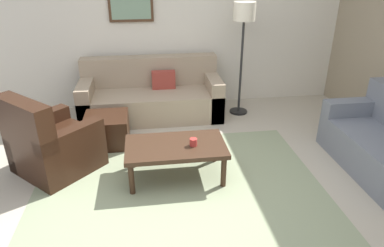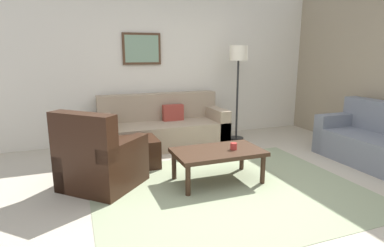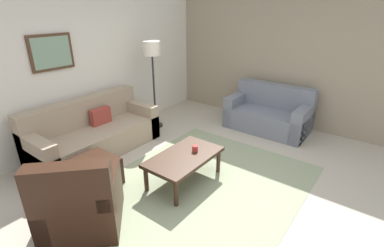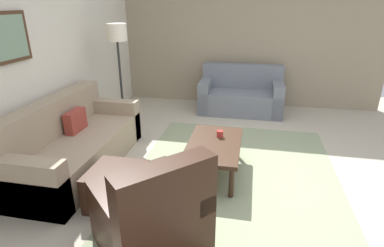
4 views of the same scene
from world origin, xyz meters
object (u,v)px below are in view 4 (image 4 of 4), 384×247
Objects in this scene: couch_main at (70,146)px; framed_artwork at (5,38)px; couch_loveseat at (241,96)px; armchair_leather at (154,222)px; ottoman at (117,187)px; lamp_standing at (118,44)px; coffee_table at (214,147)px; cup at (220,134)px.

framed_artwork reaches higher than couch_main.
armchair_leather reaches higher than couch_loveseat.
lamp_standing is (2.01, 0.79, 1.21)m from ottoman.
armchair_leather is at bearing -116.71° from framed_artwork.
coffee_table is 2.32m from lamp_standing.
cup is at bearing 176.07° from couch_loveseat.
lamp_standing is at bearing 124.33° from couch_loveseat.
armchair_leather reaches higher than coffee_table.
ottoman is 0.33× the size of lamp_standing.
couch_loveseat reaches higher than coffee_table.
couch_loveseat is 2.32× the size of framed_artwork.
couch_main is 1.44m from framed_artwork.
cup is at bearing -13.95° from coffee_table.
couch_loveseat is 2.30m from cup.
armchair_leather reaches higher than cup.
couch_loveseat is (2.69, -2.03, 0.00)m from couch_main.
couch_main is 1.11m from ottoman.
lamp_standing is at bearing -5.34° from couch_main.
couch_loveseat is at bearing -39.92° from framed_artwork.
couch_loveseat is 2.79× the size of ottoman.
couch_main and couch_loveseat have the same top height.
lamp_standing is at bearing -18.44° from framed_artwork.
couch_main is 1.92m from cup.
coffee_table is at bearing 175.28° from couch_loveseat.
armchair_leather is (-3.89, 0.52, 0.01)m from couch_loveseat.
cup is (1.02, -0.96, 0.25)m from ottoman.
couch_loveseat is at bearing -55.67° from lamp_standing.
framed_artwork is (-2.92, 2.44, 1.35)m from couch_loveseat.
couch_loveseat is at bearing -18.65° from ottoman.
ottoman is 2.47m from lamp_standing.
armchair_leather is at bearing -134.02° from ottoman.
framed_artwork is at bearing 101.08° from coffee_table.
couch_loveseat is 4.04m from framed_artwork.
cup is (0.19, -0.05, 0.09)m from coffee_table.
couch_main is 3.80× the size of ottoman.
ottoman is at bearing 136.76° from cup.
cup is (1.60, -0.36, 0.14)m from armchair_leather.
couch_main is 1.93× the size of coffee_table.
framed_artwork reaches higher than armchair_leather.
ottoman is 0.83× the size of framed_artwork.
cup is (0.40, -1.87, 0.15)m from couch_main.
coffee_table is at bearing -78.92° from framed_artwork.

